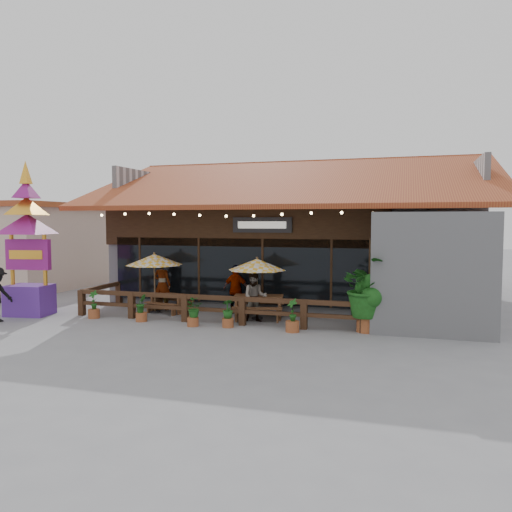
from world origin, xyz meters
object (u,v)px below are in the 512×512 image
(picnic_table_left, at_px, (170,300))
(picnic_table_right, at_px, (259,303))
(umbrella_right, at_px, (257,265))
(tropical_plant, at_px, (367,289))
(thai_sign_tower, at_px, (27,228))
(umbrella_left, at_px, (154,260))

(picnic_table_left, bearing_deg, picnic_table_right, -4.19)
(umbrella_right, height_order, tropical_plant, tropical_plant)
(thai_sign_tower, bearing_deg, tropical_plant, 3.28)
(umbrella_right, bearing_deg, thai_sign_tower, -168.31)
(umbrella_right, bearing_deg, picnic_table_left, 175.07)
(picnic_table_right, xyz_separation_m, tropical_plant, (3.70, -1.01, 0.77))
(umbrella_right, height_order, thai_sign_tower, thai_sign_tower)
(umbrella_right, relative_size, picnic_table_left, 1.35)
(picnic_table_left, distance_m, tropical_plant, 7.34)
(thai_sign_tower, bearing_deg, umbrella_right, 11.69)
(picnic_table_right, bearing_deg, umbrella_left, 179.29)
(picnic_table_right, relative_size, thai_sign_tower, 0.33)
(umbrella_right, relative_size, picnic_table_right, 1.14)
(umbrella_right, bearing_deg, tropical_plant, -14.57)
(umbrella_right, xyz_separation_m, picnic_table_right, (0.04, 0.04, -1.32))
(thai_sign_tower, distance_m, tropical_plant, 11.84)
(thai_sign_tower, bearing_deg, umbrella_left, 23.34)
(umbrella_left, distance_m, tropical_plant, 7.77)
(picnic_table_right, height_order, tropical_plant, tropical_plant)
(umbrella_right, xyz_separation_m, picnic_table_left, (-3.43, 0.30, -1.41))
(picnic_table_left, bearing_deg, umbrella_right, -4.93)
(umbrella_left, bearing_deg, picnic_table_right, -0.71)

